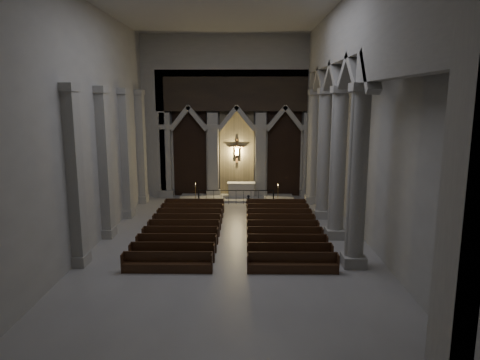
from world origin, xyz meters
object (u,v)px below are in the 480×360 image
Objects in this scene: candle_stand_right at (278,197)px; worshipper at (248,203)px; pews at (233,231)px; candle_stand_left at (196,198)px; altar at (241,189)px; altar_rail at (236,195)px.

worshipper is at bearing -128.97° from candle_stand_right.
pews is at bearing -77.77° from worshipper.
pews is (-3.04, -8.09, -0.06)m from candle_stand_right.
candle_stand_left is 8.11m from pews.
altar_rail is (-0.35, -1.90, 0.02)m from altar.
candle_stand_right is (3.04, 0.88, -0.36)m from altar_rail.
candle_stand_left is 5.99m from candle_stand_right.
candle_stand_left reaches higher than pews.
worshipper is at bearing -29.72° from candle_stand_left.
altar is 2.89m from candle_stand_right.
candle_stand_right is 0.12× the size of pews.
candle_stand_right reaches higher than altar.
candle_stand_left reaches higher than worshipper.
altar is at bearing 79.44° from altar_rail.
worshipper is (3.79, -2.17, 0.15)m from candle_stand_left.
altar reaches higher than pews.
candle_stand_right reaches higher than altar_rail.
worshipper is at bearing -64.39° from altar_rail.
worshipper is (0.87, -1.81, -0.17)m from altar_rail.
altar is 1.67× the size of candle_stand_right.
altar_rail is at bearing -163.83° from candle_stand_right.
altar_rail is 0.52× the size of pews.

